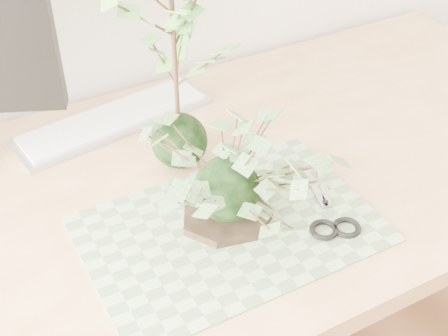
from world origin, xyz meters
The scene contains 7 objects.
desk centered at (0.01, 1.23, 0.65)m, with size 1.60×0.70×0.74m.
cutting_mat centered at (-0.01, 1.11, 0.74)m, with size 0.45×0.30×0.00m, color #55734D.
stone_dish centered at (0.00, 1.13, 0.75)m, with size 0.15×0.15×0.01m, color black.
ivy_kokedama centered at (0.00, 1.13, 0.86)m, with size 0.33×0.33×0.21m.
maple_kokedama centered at (0.00, 1.30, 1.03)m, with size 0.23×0.23×0.41m.
keyboard centered at (-0.06, 1.48, 0.75)m, with size 0.40×0.17×0.02m.
scissors centered at (0.15, 1.05, 0.75)m, with size 0.10×0.19×0.01m.
Camera 1 is at (-0.35, 0.50, 1.43)m, focal length 50.00 mm.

